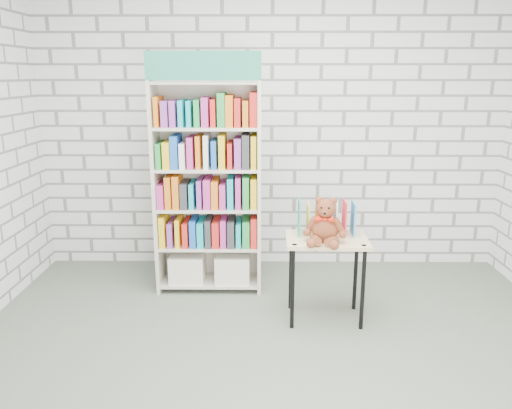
{
  "coord_description": "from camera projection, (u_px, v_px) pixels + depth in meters",
  "views": [
    {
      "loc": [
        -0.11,
        -2.88,
        1.88
      ],
      "look_at": [
        -0.14,
        0.95,
        0.89
      ],
      "focal_mm": 35.0,
      "sensor_mm": 36.0,
      "label": 1
    }
  ],
  "objects": [
    {
      "name": "room_shell",
      "position": [
        280.0,
        93.0,
        2.81
      ],
      "size": [
        4.52,
        4.02,
        2.81
      ],
      "color": "silver",
      "rests_on": "ground"
    },
    {
      "name": "display_table",
      "position": [
        326.0,
        250.0,
        3.84
      ],
      "size": [
        0.63,
        0.44,
        0.67
      ],
      "color": "#DBBF83",
      "rests_on": "ground"
    },
    {
      "name": "teddy_bear",
      "position": [
        325.0,
        225.0,
        3.69
      ],
      "size": [
        0.31,
        0.3,
        0.34
      ],
      "color": "maroon",
      "rests_on": "display_table"
    },
    {
      "name": "ground",
      "position": [
        276.0,
        372.0,
        3.26
      ],
      "size": [
        4.5,
        4.5,
        0.0
      ],
      "primitive_type": "plane",
      "color": "#525B4D",
      "rests_on": "ground"
    },
    {
      "name": "table_books",
      "position": [
        326.0,
        218.0,
        3.88
      ],
      "size": [
        0.44,
        0.2,
        0.26
      ],
      "color": "teal",
      "rests_on": "display_table"
    },
    {
      "name": "bookshelf",
      "position": [
        208.0,
        186.0,
        4.34
      ],
      "size": [
        0.92,
        0.36,
        2.06
      ],
      "color": "beige",
      "rests_on": "ground"
    }
  ]
}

